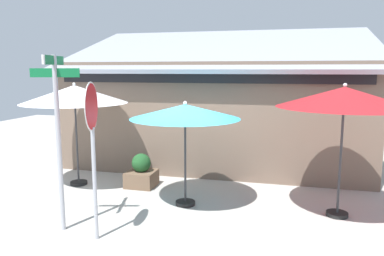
# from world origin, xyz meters

# --- Properties ---
(ground_plane) EXTENTS (28.00, 28.00, 0.10)m
(ground_plane) POSITION_xyz_m (0.00, 0.00, -0.05)
(ground_plane) COLOR #ADA8A0
(cafe_building) EXTENTS (9.42, 5.05, 4.45)m
(cafe_building) POSITION_xyz_m (0.12, 4.53, 1.70)
(cafe_building) COLOR #705B4C
(cafe_building) RESTS_ON ground
(street_sign_post) EXTENTS (0.87, 0.93, 3.27)m
(street_sign_post) POSITION_xyz_m (-1.78, -1.59, 1.99)
(street_sign_post) COLOR #A8AAB2
(street_sign_post) RESTS_ON ground
(stop_sign) EXTENTS (0.23, 0.82, 2.80)m
(stop_sign) POSITION_xyz_m (-0.97, -1.79, 1.98)
(stop_sign) COLOR #A8AAB2
(stop_sign) RESTS_ON ground
(patio_umbrella_ivory_left) EXTENTS (2.69, 2.69, 2.68)m
(patio_umbrella_ivory_left) POSITION_xyz_m (-3.01, 1.00, 2.37)
(patio_umbrella_ivory_left) COLOR black
(patio_umbrella_ivory_left) RESTS_ON ground
(patio_umbrella_teal_center) EXTENTS (2.41, 2.41, 2.33)m
(patio_umbrella_teal_center) POSITION_xyz_m (0.12, 0.26, 2.09)
(patio_umbrella_teal_center) COLOR black
(patio_umbrella_teal_center) RESTS_ON ground
(patio_umbrella_crimson_right) EXTENTS (2.67, 2.67, 2.74)m
(patio_umbrella_crimson_right) POSITION_xyz_m (3.35, 0.41, 2.45)
(patio_umbrella_crimson_right) COLOR black
(patio_umbrella_crimson_right) RESTS_ON ground
(sidewalk_planter) EXTENTS (0.72, 0.72, 0.87)m
(sidewalk_planter) POSITION_xyz_m (-1.34, 1.27, 0.35)
(sidewalk_planter) COLOR brown
(sidewalk_planter) RESTS_ON ground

